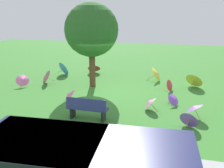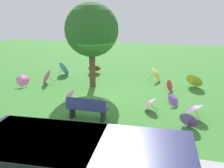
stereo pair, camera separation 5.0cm
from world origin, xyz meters
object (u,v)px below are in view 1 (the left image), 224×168
at_px(shade_tree, 91,30).
at_px(parasol_purple_0, 190,119).
at_px(parasol_yellow_0, 195,79).
at_px(parasol_red_0, 170,85).
at_px(parasol_pink_2, 69,95).
at_px(parasol_red_1, 94,68).
at_px(park_bench, 87,108).
at_px(parasol_yellow_1, 157,74).
at_px(van_dark, 76,167).
at_px(parasol_pink_1, 149,102).
at_px(parasol_blue_1, 65,68).
at_px(parasol_purple_3, 194,107).
at_px(parasol_pink_3, 22,80).
at_px(parasol_pink_5, 45,77).
at_px(parasol_purple_2, 174,99).

height_order(shade_tree, parasol_purple_0, shade_tree).
bearing_deg(parasol_yellow_0, parasol_red_0, 37.49).
bearing_deg(parasol_red_0, parasol_pink_2, 32.18).
bearing_deg(parasol_red_1, park_bench, 106.67).
bearing_deg(parasol_yellow_1, van_dark, 85.77).
height_order(parasol_pink_1, parasol_yellow_1, parasol_yellow_1).
relative_size(van_dark, parasol_blue_1, 4.39).
distance_m(parasol_purple_0, parasol_yellow_1, 6.29).
bearing_deg(parasol_yellow_0, parasol_purple_3, 87.03).
distance_m(parasol_purple_0, parasol_pink_3, 9.33).
distance_m(parasol_pink_1, parasol_red_1, 7.11).
bearing_deg(parasol_pink_1, parasol_purple_0, 141.50).
xyz_separation_m(van_dark, shade_tree, (2.60, -8.60, 2.17)).
bearing_deg(parasol_purple_0, parasol_red_0, -78.63).
xyz_separation_m(park_bench, parasol_red_0, (-2.96, -4.59, -0.16)).
bearing_deg(parasol_pink_5, parasol_pink_2, 136.70).
relative_size(parasol_purple_0, parasol_yellow_0, 0.69).
height_order(parasol_purple_2, parasol_pink_2, parasol_pink_2).
bearing_deg(parasol_red_1, parasol_purple_0, 130.89).
bearing_deg(parasol_purple_0, van_dark, 61.39).
distance_m(van_dark, parasol_pink_5, 9.98).
bearing_deg(parasol_blue_1, parasol_red_1, -152.44).
xyz_separation_m(parasol_red_0, parasol_yellow_1, (0.85, -1.78, 0.13)).
height_order(van_dark, parasol_pink_3, van_dark).
distance_m(parasol_purple_3, parasol_pink_3, 9.24).
bearing_deg(shade_tree, parasol_purple_0, 141.64).
distance_m(shade_tree, parasol_pink_1, 5.21).
xyz_separation_m(shade_tree, parasol_pink_3, (3.74, 1.05, -2.70)).
height_order(shade_tree, parasol_yellow_0, shade_tree).
bearing_deg(parasol_purple_0, parasol_pink_3, -18.63).
height_order(parasol_pink_2, parasol_yellow_1, parasol_yellow_1).
distance_m(parasol_purple_3, parasol_yellow_1, 5.49).
height_order(parasol_pink_1, parasol_blue_1, parasol_blue_1).
relative_size(parasol_red_0, parasol_purple_2, 0.91).
relative_size(parasol_purple_3, parasol_pink_5, 1.03).
height_order(park_bench, parasol_pink_2, park_bench).
distance_m(park_bench, parasol_purple_3, 4.16).
distance_m(parasol_red_1, parasol_pink_5, 3.64).
relative_size(shade_tree, parasol_yellow_0, 3.89).
bearing_deg(parasol_pink_2, parasol_yellow_0, -146.61).
height_order(shade_tree, parasol_blue_1, shade_tree).
bearing_deg(parasol_pink_3, parasol_yellow_0, -166.24).
distance_m(shade_tree, parasol_purple_0, 7.05).
xyz_separation_m(parasol_pink_3, parasol_pink_5, (-0.94, -0.83, 0.04)).
bearing_deg(parasol_yellow_0, parasol_pink_5, 9.78).
height_order(parasol_red_0, parasol_pink_5, parasol_pink_5).
bearing_deg(parasol_pink_5, parasol_purple_0, 154.25).
relative_size(parasol_purple_2, parasol_pink_3, 0.80).
distance_m(parasol_pink_1, parasol_blue_1, 7.70).
bearing_deg(parasol_red_1, parasol_pink_3, 53.84).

